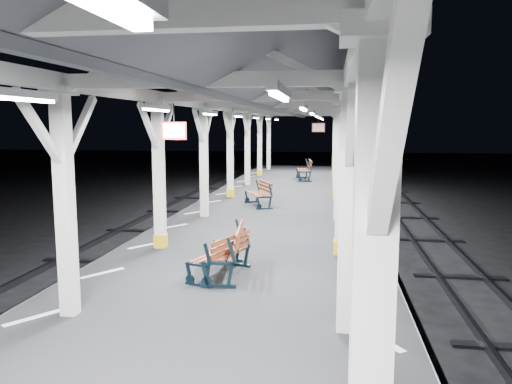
% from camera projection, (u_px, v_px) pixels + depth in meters
% --- Properties ---
extents(ground, '(120.00, 120.00, 0.00)m').
position_uv_depth(ground, '(230.00, 332.00, 9.20)').
color(ground, black).
rests_on(ground, ground).
extents(platform, '(6.00, 50.00, 1.00)m').
position_uv_depth(platform, '(230.00, 306.00, 9.13)').
color(platform, black).
rests_on(platform, ground).
extents(hazard_stripes_left, '(1.00, 48.00, 0.01)m').
position_uv_depth(hazard_stripes_left, '(103.00, 273.00, 9.42)').
color(hazard_stripes_left, silver).
rests_on(hazard_stripes_left, platform).
extents(hazard_stripes_right, '(1.00, 48.00, 0.01)m').
position_uv_depth(hazard_stripes_right, '(367.00, 285.00, 8.70)').
color(hazard_stripes_right, silver).
rests_on(hazard_stripes_right, platform).
extents(canopy, '(5.40, 49.00, 4.65)m').
position_uv_depth(canopy, '(228.00, 79.00, 8.56)').
color(canopy, silver).
rests_on(canopy, platform).
extents(bench_near, '(0.98, 1.56, 0.79)m').
position_uv_depth(bench_near, '(224.00, 254.00, 9.19)').
color(bench_near, black).
rests_on(bench_near, platform).
extents(bench_mid, '(0.80, 1.74, 0.91)m').
position_uv_depth(bench_mid, '(229.00, 249.00, 9.30)').
color(bench_mid, black).
rests_on(bench_mid, platform).
extents(bench_far, '(1.16, 1.64, 0.84)m').
position_uv_depth(bench_far, '(261.00, 193.00, 17.15)').
color(bench_far, black).
rests_on(bench_far, platform).
extents(bench_extra, '(0.92, 1.94, 1.01)m').
position_uv_depth(bench_extra, '(306.00, 169.00, 25.06)').
color(bench_extra, black).
rests_on(bench_extra, platform).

